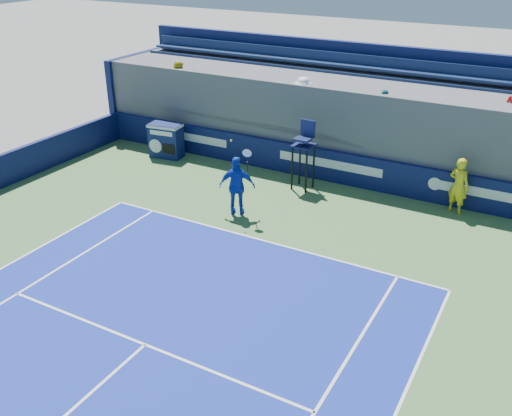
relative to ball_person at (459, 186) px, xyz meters
The scene contains 6 objects.
ball_person is the anchor object (origin of this frame).
back_hoarding 4.64m from the ball_person, behind, with size 20.40×0.21×1.20m.
match_clock 11.42m from the ball_person, behind, with size 1.41×0.90×1.40m.
umpire_chair 5.27m from the ball_person, behind, with size 0.74×0.74×2.48m.
tennis_player 7.13m from the ball_person, 149.92° to the right, with size 1.25×0.90×2.57m.
stadium_seating 5.32m from the ball_person, 151.73° to the left, with size 21.00×4.05×4.40m.
Camera 1 is at (7.07, -1.24, 8.28)m, focal length 40.00 mm.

